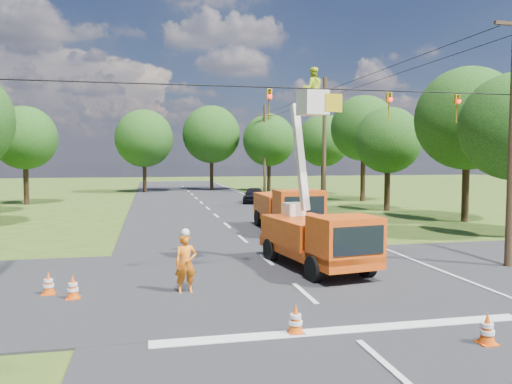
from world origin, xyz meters
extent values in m
plane|color=#314C17|center=(0.00, 20.00, 0.00)|extent=(140.00, 140.00, 0.00)
cube|color=black|center=(0.00, 20.00, 0.00)|extent=(12.00, 100.00, 0.06)
cube|color=black|center=(0.00, 2.00, 0.00)|extent=(56.00, 10.00, 0.07)
cube|color=silver|center=(0.00, -3.20, 0.00)|extent=(9.00, 0.45, 0.02)
cube|color=silver|center=(5.60, 20.00, 0.00)|extent=(0.12, 90.00, 0.02)
cube|color=#F14911|center=(1.43, 3.25, 0.68)|extent=(2.97, 5.95, 0.43)
cube|color=#F14911|center=(1.76, 1.24, 1.42)|extent=(2.32, 1.92, 1.42)
cube|color=black|center=(1.89, 0.45, 1.47)|extent=(1.79, 0.35, 0.90)
cube|color=#F14911|center=(1.31, 4.00, 1.28)|extent=(2.76, 3.82, 0.95)
cylinder|color=black|center=(0.74, 1.32, 0.44)|extent=(0.44, 0.91, 0.87)
cylinder|color=black|center=(2.70, 1.64, 0.44)|extent=(0.44, 0.91, 0.87)
cylinder|color=black|center=(0.16, 4.87, 0.44)|extent=(0.44, 0.91, 0.87)
cylinder|color=black|center=(2.12, 5.19, 0.44)|extent=(0.44, 0.91, 0.87)
cube|color=silver|center=(1.14, 5.03, 1.99)|extent=(0.82, 0.82, 0.52)
cube|color=silver|center=(1.23, 4.52, 4.07)|extent=(0.47, 1.29, 4.11)
cube|color=silver|center=(1.39, 3.53, 6.02)|extent=(1.03, 1.03, 0.90)
imported|color=#C6E526|center=(1.39, 3.53, 6.49)|extent=(0.80, 0.63, 1.60)
cube|color=#F14911|center=(2.92, 12.50, 0.76)|extent=(2.38, 6.38, 0.48)
cube|color=#F14911|center=(2.93, 10.22, 1.59)|extent=(2.35, 1.82, 1.59)
cube|color=black|center=(2.94, 9.32, 1.64)|extent=(2.01, 0.08, 1.01)
cube|color=#F14911|center=(2.91, 13.35, 1.43)|extent=(2.52, 3.94, 1.06)
cylinder|color=black|center=(1.82, 10.48, 0.49)|extent=(0.35, 0.98, 0.98)
cylinder|color=black|center=(4.04, 10.49, 0.49)|extent=(0.35, 0.98, 0.98)
cylinder|color=black|center=(1.79, 14.51, 0.49)|extent=(0.35, 0.98, 0.98)
cylinder|color=black|center=(4.02, 14.52, 0.49)|extent=(0.35, 0.98, 0.98)
imported|color=orange|center=(-3.41, 0.88, 0.90)|extent=(0.69, 0.49, 1.80)
imported|color=black|center=(4.57, 29.23, 0.71)|extent=(2.80, 4.45, 1.41)
cone|color=#EC520C|center=(-1.21, -3.15, 0.38)|extent=(0.36, 0.36, 0.70)
cube|color=#EC520C|center=(-1.21, -3.15, 0.04)|extent=(0.38, 0.38, 0.04)
cylinder|color=white|center=(-1.21, -3.15, 0.44)|extent=(0.26, 0.26, 0.09)
cylinder|color=white|center=(-1.21, -3.15, 0.29)|extent=(0.31, 0.31, 0.09)
cone|color=#EC520C|center=(2.64, -4.61, 0.38)|extent=(0.36, 0.36, 0.70)
cube|color=#EC520C|center=(2.64, -4.61, 0.04)|extent=(0.38, 0.38, 0.04)
cylinder|color=white|center=(2.64, -4.61, 0.44)|extent=(0.26, 0.26, 0.09)
cylinder|color=white|center=(2.64, -4.61, 0.29)|extent=(0.31, 0.31, 0.09)
cone|color=#EC520C|center=(2.13, 8.45, 0.38)|extent=(0.36, 0.36, 0.70)
cube|color=#EC520C|center=(2.13, 8.45, 0.04)|extent=(0.38, 0.38, 0.04)
cylinder|color=white|center=(2.13, 8.45, 0.44)|extent=(0.26, 0.26, 0.09)
cylinder|color=white|center=(2.13, 8.45, 0.29)|extent=(0.31, 0.31, 0.09)
cone|color=#EC520C|center=(3.63, 11.06, 0.38)|extent=(0.36, 0.36, 0.70)
cube|color=#EC520C|center=(3.63, 11.06, 0.04)|extent=(0.38, 0.38, 0.04)
cylinder|color=white|center=(3.63, 11.06, 0.44)|extent=(0.26, 0.26, 0.09)
cylinder|color=white|center=(3.63, 11.06, 0.29)|extent=(0.31, 0.31, 0.09)
cone|color=#EC520C|center=(-6.60, 0.89, 0.38)|extent=(0.36, 0.36, 0.70)
cube|color=#EC520C|center=(-6.60, 0.89, 0.04)|extent=(0.38, 0.38, 0.04)
cylinder|color=white|center=(-6.60, 0.89, 0.44)|extent=(0.26, 0.26, 0.09)
cylinder|color=white|center=(-6.60, 0.89, 0.29)|extent=(0.31, 0.31, 0.09)
cone|color=#EC520C|center=(-7.37, 1.50, 0.38)|extent=(0.36, 0.36, 0.70)
cube|color=#EC520C|center=(-7.37, 1.50, 0.04)|extent=(0.38, 0.38, 0.04)
cylinder|color=white|center=(-7.37, 1.50, 0.44)|extent=(0.26, 0.26, 0.09)
cylinder|color=white|center=(-7.37, 1.50, 0.29)|extent=(0.31, 0.31, 0.09)
cone|color=#EC520C|center=(3.13, 15.65, 0.38)|extent=(0.36, 0.36, 0.70)
cube|color=#EC520C|center=(3.13, 15.65, 0.04)|extent=(0.38, 0.38, 0.04)
cylinder|color=white|center=(3.13, 15.65, 0.44)|extent=(0.26, 0.26, 0.09)
cylinder|color=white|center=(3.13, 15.65, 0.29)|extent=(0.31, 0.31, 0.09)
cone|color=#EC520C|center=(1.16, 8.06, 0.38)|extent=(0.36, 0.36, 0.70)
cube|color=#EC520C|center=(1.16, 8.06, 0.04)|extent=(0.38, 0.38, 0.04)
cylinder|color=white|center=(1.16, 8.06, 0.44)|extent=(0.26, 0.26, 0.09)
cylinder|color=white|center=(1.16, 8.06, 0.29)|extent=(0.31, 0.31, 0.09)
cylinder|color=#4C3823|center=(8.50, 22.00, 5.00)|extent=(0.30, 0.30, 10.00)
cube|color=#4C3823|center=(8.50, 22.00, 8.80)|extent=(1.80, 0.12, 0.12)
cylinder|color=#4C3823|center=(8.50, 42.00, 5.00)|extent=(0.30, 0.30, 10.00)
cube|color=#4C3823|center=(8.50, 42.00, 8.80)|extent=(1.80, 0.12, 0.12)
cylinder|color=black|center=(-0.50, 2.00, 6.30)|extent=(18.00, 0.04, 0.04)
cube|color=gold|center=(1.60, 2.00, 5.85)|extent=(0.60, 0.05, 0.60)
imported|color=gold|center=(-0.60, 2.00, 5.75)|extent=(0.16, 0.20, 1.00)
sphere|color=#FF0C0C|center=(-0.60, 1.88, 6.00)|extent=(0.14, 0.14, 0.14)
imported|color=gold|center=(3.60, 2.00, 5.75)|extent=(0.16, 0.20, 1.00)
sphere|color=#FF0C0C|center=(3.60, 1.88, 6.00)|extent=(0.14, 0.14, 0.14)
imported|color=gold|center=(6.20, 2.00, 5.75)|extent=(0.16, 0.20, 1.00)
sphere|color=#FF0C0C|center=(6.20, 1.88, 6.00)|extent=(0.14, 0.14, 0.14)
cylinder|color=#382616|center=(-14.80, 32.00, 2.02)|extent=(0.44, 0.44, 4.05)
sphere|color=#0F380F|center=(-14.80, 32.00, 5.70)|extent=(5.40, 5.40, 5.40)
cylinder|color=#382616|center=(13.50, 8.00, 1.98)|extent=(0.44, 0.44, 3.96)
cylinder|color=#382616|center=(15.00, 14.00, 2.29)|extent=(0.44, 0.44, 4.58)
sphere|color=#0F380F|center=(15.00, 14.00, 6.45)|extent=(6.40, 6.40, 6.40)
cylinder|color=#382616|center=(13.20, 21.00, 1.89)|extent=(0.44, 0.44, 3.78)
sphere|color=#0F380F|center=(13.20, 21.00, 5.33)|extent=(5.00, 5.00, 5.00)
cylinder|color=#382616|center=(14.80, 29.00, 2.38)|extent=(0.44, 0.44, 4.75)
sphere|color=#0F380F|center=(14.80, 29.00, 6.70)|extent=(6.00, 6.00, 6.00)
cylinder|color=#382616|center=(13.80, 37.00, 2.07)|extent=(0.44, 0.44, 4.14)
sphere|color=#0F380F|center=(13.80, 37.00, 5.83)|extent=(5.60, 5.60, 5.60)
cylinder|color=#382616|center=(-5.00, 45.00, 2.20)|extent=(0.44, 0.44, 4.40)
sphere|color=#0F380F|center=(-5.00, 45.00, 6.20)|extent=(6.60, 6.60, 6.60)
cylinder|color=#382616|center=(3.00, 47.00, 2.42)|extent=(0.44, 0.44, 4.84)
sphere|color=#0F380F|center=(3.00, 47.00, 6.82)|extent=(7.00, 7.00, 7.00)
cylinder|color=#382616|center=(9.50, 44.00, 2.16)|extent=(0.44, 0.44, 4.31)
sphere|color=#0F380F|center=(9.50, 44.00, 6.08)|extent=(6.20, 6.20, 6.20)
camera|label=1|loc=(-4.41, -13.83, 4.05)|focal=35.00mm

